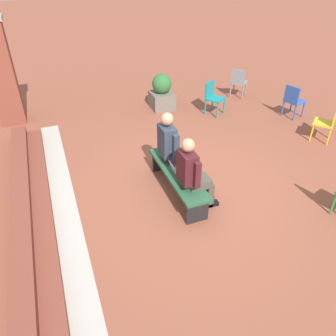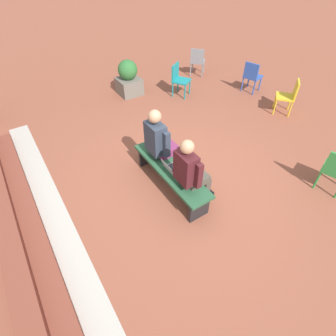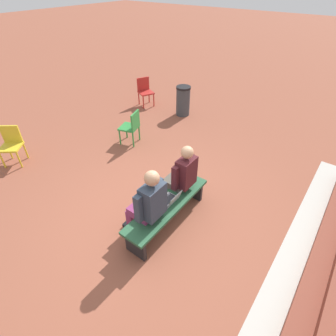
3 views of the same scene
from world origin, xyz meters
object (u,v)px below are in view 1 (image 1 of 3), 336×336
bench (178,176)px  person_student (193,172)px  person_adult (173,146)px  plastic_chair_mid_courtyard (238,81)px  plastic_chair_by_pillar (293,99)px  plastic_chair_far_left (328,121)px  plastic_chair_near_bench_left (213,96)px  laptop (179,171)px  planter (162,93)px

bench → person_student: (-0.46, -0.07, 0.36)m
person_adult → plastic_chair_mid_courtyard: bearing=-46.2°
plastic_chair_by_pillar → plastic_chair_mid_courtyard: (1.71, 0.55, 0.00)m
person_student → plastic_chair_by_pillar: 4.54m
plastic_chair_by_pillar → plastic_chair_far_left: same height
person_student → plastic_chair_mid_courtyard: size_ratio=1.58×
bench → person_student: size_ratio=1.35×
plastic_chair_far_left → plastic_chair_near_bench_left: 2.81m
laptop → plastic_chair_far_left: size_ratio=0.38×
plastic_chair_far_left → person_student: bearing=105.4°
person_adult → plastic_chair_far_left: 3.79m
plastic_chair_far_left → planter: (3.06, 2.79, -0.04)m
plastic_chair_far_left → planter: 4.14m
plastic_chair_far_left → bench: bearing=98.6°
person_student → laptop: (0.39, 0.08, -0.21)m
plastic_chair_by_pillar → plastic_chair_near_bench_left: 2.02m
person_student → planter: 4.23m
plastic_chair_far_left → plastic_chair_near_bench_left: same height
plastic_chair_far_left → plastic_chair_mid_courtyard: bearing=8.5°
plastic_chair_near_bench_left → plastic_chair_mid_courtyard: bearing=-58.3°
laptop → plastic_chair_far_left: (0.64, -3.86, -0.02)m
person_adult → plastic_chair_by_pillar: person_adult is taller
laptop → plastic_chair_far_left: plastic_chair_far_left is taller
bench → plastic_chair_by_pillar: size_ratio=2.14×
plastic_chair_by_pillar → plastic_chair_near_bench_left: same height
planter → bench: bearing=163.8°
person_adult → plastic_chair_mid_courtyard: size_ratio=1.64×
person_student → plastic_chair_far_left: size_ratio=1.58×
person_student → plastic_chair_mid_courtyard: 5.25m
plastic_chair_near_bench_left → planter: 1.37m
plastic_chair_far_left → plastic_chair_near_bench_left: bearing=36.5°
plastic_chair_mid_courtyard → planter: 2.34m
bench → plastic_chair_mid_courtyard: plastic_chair_mid_courtyard is taller
plastic_chair_mid_courtyard → plastic_chair_near_bench_left: size_ratio=1.00×
plastic_chair_by_pillar → plastic_chair_near_bench_left: bearing=61.7°
planter → plastic_chair_by_pillar: bearing=-121.3°
laptop → plastic_chair_mid_courtyard: 5.00m
bench → plastic_chair_near_bench_left: 3.58m
plastic_chair_by_pillar → laptop: bearing=116.2°
plastic_chair_near_bench_left → planter: bearing=54.2°
person_adult → planter: size_ratio=1.47×
bench → person_student: person_student is taller
plastic_chair_by_pillar → planter: size_ratio=0.89×
person_adult → laptop: size_ratio=4.31×
person_student → plastic_chair_near_bench_left: 3.92m
person_adult → laptop: (-0.47, 0.08, -0.23)m
plastic_chair_by_pillar → plastic_chair_mid_courtyard: size_ratio=1.00×
plastic_chair_by_pillar → plastic_chair_far_left: size_ratio=1.00×
person_adult → laptop: bearing=170.1°
person_student → planter: bearing=-13.6°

